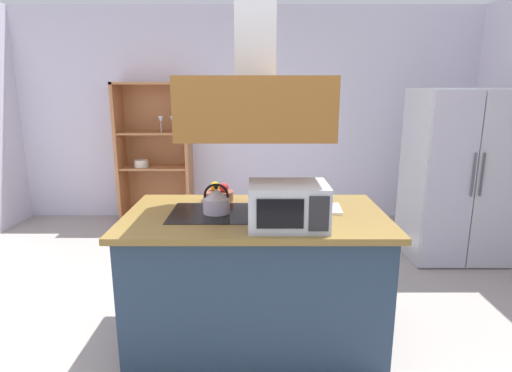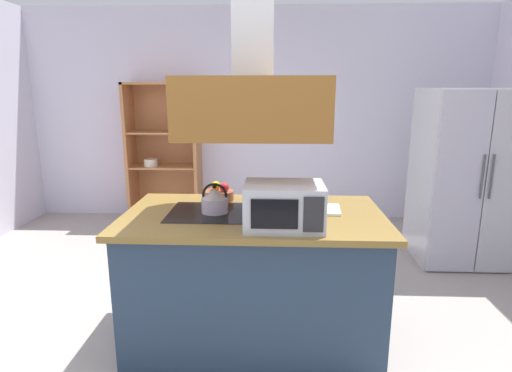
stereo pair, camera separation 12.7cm
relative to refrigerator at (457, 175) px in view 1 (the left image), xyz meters
name	(u,v)px [view 1 (the left image)]	position (x,y,z in m)	size (l,w,h in m)	color
ground_plane	(238,344)	(-2.13, -1.56, -0.85)	(7.80, 7.80, 0.00)	#9C948D
wall_back	(247,116)	(-2.13, 1.44, 0.50)	(6.00, 0.12, 2.70)	silver
kitchen_island	(256,276)	(-2.01, -1.46, -0.40)	(1.70, 0.97, 0.90)	#26394E
range_hood	(256,86)	(-2.01, -1.46, 0.86)	(0.90, 0.70, 1.30)	#905923
refrigerator	(457,175)	(0.00, 0.00, 0.00)	(0.90, 0.77, 1.70)	#BABEC3
dish_cabinet	(156,161)	(-3.30, 1.22, -0.06)	(0.91, 0.40, 1.77)	#B27042
kettle	(217,201)	(-2.27, -1.46, 0.13)	(0.18, 0.18, 0.20)	#C1B3C7
cutting_board	(316,208)	(-1.61, -1.38, 0.06)	(0.34, 0.24, 0.02)	white
microwave	(289,205)	(-1.82, -1.73, 0.18)	(0.46, 0.35, 0.26)	#B7BABF
fruit_bowl	(219,194)	(-2.28, -1.15, 0.09)	(0.21, 0.21, 0.13)	brown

